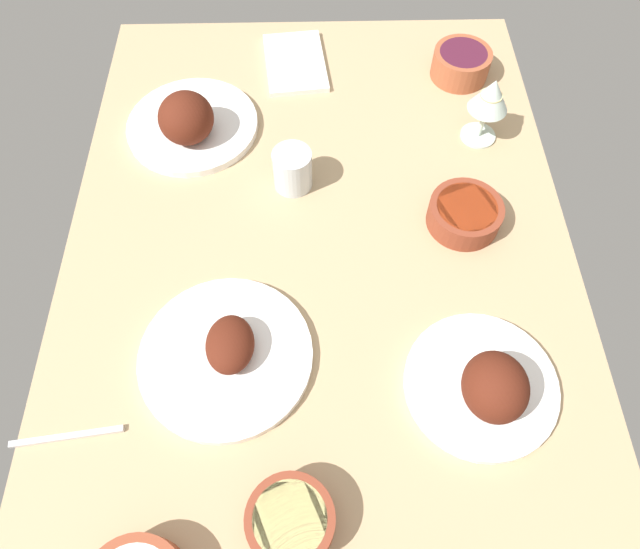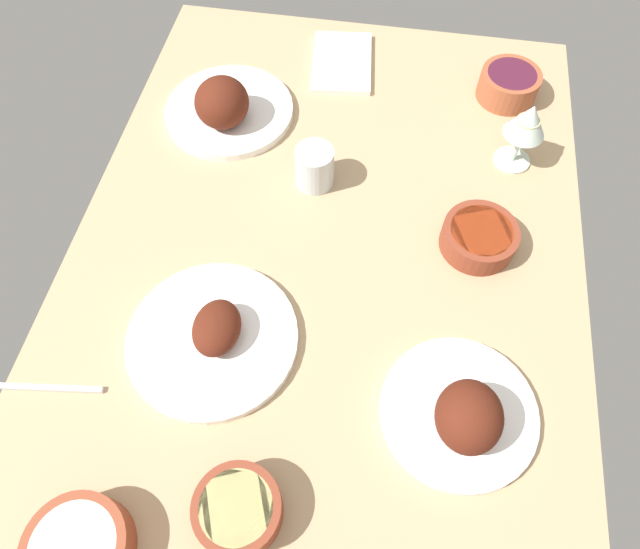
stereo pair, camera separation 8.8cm
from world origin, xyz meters
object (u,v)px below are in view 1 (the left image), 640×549
object	(u,v)px
plate_center_main	(488,386)
bowl_potatoes	(291,521)
bowl_sauce	(465,214)
wine_glass	(490,98)
folded_napkin	(295,63)
fork_loose	(67,437)
plate_far_side	(189,122)
bowl_onions	(461,63)
plate_near_viewer	(227,353)
water_tumbler	(293,169)

from	to	relation	value
plate_center_main	bowl_potatoes	world-z (taller)	plate_center_main
bowl_sauce	bowl_potatoes	size ratio (longest dim) A/B	1.10
wine_glass	folded_napkin	bearing A→B (deg)	58.77
bowl_potatoes	wine_glass	bearing A→B (deg)	-27.72
wine_glass	bowl_potatoes	bearing A→B (deg)	152.28
folded_napkin	fork_loose	xyz separation A→B (cm)	(-80.74, 33.41, -0.20)
folded_napkin	bowl_sauce	bearing A→B (deg)	-145.00
bowl_potatoes	fork_loose	world-z (taller)	bowl_potatoes
plate_far_side	bowl_sauce	bearing A→B (deg)	-114.18
wine_glass	bowl_onions	bearing A→B (deg)	4.14
plate_center_main	wine_glass	world-z (taller)	wine_glass
plate_near_viewer	wine_glass	xyz separation A→B (cm)	(46.42, -47.31, 8.30)
plate_near_viewer	bowl_sauce	world-z (taller)	plate_near_viewer
plate_far_side	water_tumbler	world-z (taller)	plate_far_side
bowl_potatoes	folded_napkin	xyz separation A→B (cm)	(93.12, -0.49, -2.31)
plate_near_viewer	plate_center_main	bearing A→B (deg)	-99.79
plate_near_viewer	wine_glass	distance (cm)	66.80
wine_glass	water_tumbler	distance (cm)	39.22
fork_loose	wine_glass	bearing A→B (deg)	32.70
plate_near_viewer	fork_loose	world-z (taller)	plate_near_viewer
plate_near_viewer	bowl_sauce	xyz separation A→B (cm)	(25.37, -40.91, 0.96)
bowl_sauce	bowl_onions	world-z (taller)	bowl_onions
plate_far_side	plate_center_main	size ratio (longest dim) A/B	1.12
wine_glass	folded_napkin	world-z (taller)	wine_glass
plate_near_viewer	folded_napkin	world-z (taller)	plate_near_viewer
plate_near_viewer	bowl_potatoes	world-z (taller)	plate_near_viewer
bowl_sauce	water_tumbler	distance (cm)	32.20
bowl_potatoes	bowl_onions	distance (cm)	95.90
bowl_onions	water_tumbler	distance (cm)	46.33
plate_far_side	bowl_potatoes	xyz separation A→B (cm)	(-72.71, -20.21, -0.47)
bowl_sauce	plate_near_viewer	bearing A→B (deg)	121.81
plate_far_side	bowl_onions	distance (cm)	58.41
fork_loose	water_tumbler	bearing A→B (deg)	47.82
bowl_sauce	bowl_onions	size ratio (longest dim) A/B	1.07
plate_far_side	bowl_sauce	xyz separation A→B (cm)	(-22.92, -51.03, -0.79)
plate_near_viewer	wine_glass	world-z (taller)	wine_glass
plate_far_side	bowl_sauce	world-z (taller)	plate_far_side
plate_far_side	bowl_onions	bearing A→B (deg)	-73.89
bowl_potatoes	wine_glass	xyz separation A→B (cm)	(70.85, -37.22, 7.02)
bowl_potatoes	bowl_onions	world-z (taller)	bowl_onions
bowl_onions	plate_center_main	bearing A→B (deg)	174.52
plate_near_viewer	fork_loose	size ratio (longest dim) A/B	1.67
bowl_onions	wine_glass	world-z (taller)	wine_glass
fork_loose	bowl_sauce	bearing A→B (deg)	23.30
bowl_sauce	bowl_onions	distance (cm)	39.46
plate_center_main	fork_loose	size ratio (longest dim) A/B	1.43
bowl_sauce	bowl_onions	xyz separation A→B (cm)	(39.12, -5.09, 0.62)
water_tumbler	fork_loose	size ratio (longest dim) A/B	0.49
plate_far_side	plate_near_viewer	distance (cm)	49.37
plate_far_side	bowl_onions	world-z (taller)	plate_far_side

